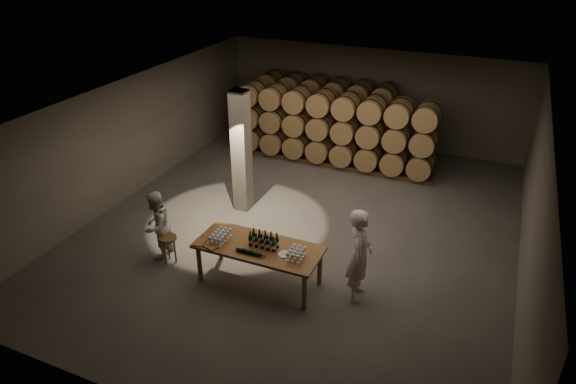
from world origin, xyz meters
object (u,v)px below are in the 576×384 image
at_px(plate, 285,254).
at_px(person_woman, 157,225).
at_px(bottle_cluster, 264,241).
at_px(notebook_near, 211,247).
at_px(person_man, 359,255).
at_px(tasting_table, 259,250).
at_px(stool, 168,242).

distance_m(plate, person_woman, 3.10).
distance_m(bottle_cluster, notebook_near, 1.07).
distance_m(bottle_cluster, person_man, 1.93).
relative_size(tasting_table, person_woman, 1.62).
xyz_separation_m(plate, stool, (-2.76, -0.07, -0.38)).
bearing_deg(person_woman, plate, 84.75).
relative_size(stool, person_woman, 0.40).
xyz_separation_m(bottle_cluster, notebook_near, (-0.96, -0.45, -0.11)).
bearing_deg(tasting_table, stool, -176.20).
height_order(plate, notebook_near, notebook_near).
height_order(stool, person_woman, person_woman).
distance_m(plate, stool, 2.78).
distance_m(tasting_table, notebook_near, 0.97).
bearing_deg(bottle_cluster, tasting_table, -165.02).
height_order(tasting_table, person_woman, person_woman).
relative_size(tasting_table, stool, 4.03).
distance_m(bottle_cluster, stool, 2.31).
bearing_deg(notebook_near, person_woman, -176.70).
distance_m(stool, person_woman, 0.45).
xyz_separation_m(tasting_table, plate, (0.61, -0.07, 0.11)).
distance_m(plate, notebook_near, 1.51).
bearing_deg(stool, tasting_table, 3.80).
xyz_separation_m(notebook_near, person_man, (2.87, 0.80, 0.08)).
distance_m(stool, person_man, 4.21).
bearing_deg(plate, tasting_table, 173.02).
xyz_separation_m(tasting_table, notebook_near, (-0.86, -0.42, 0.12)).
bearing_deg(person_man, notebook_near, 94.91).
bearing_deg(tasting_table, notebook_near, -153.81).
bearing_deg(notebook_near, stool, -175.73).
relative_size(notebook_near, person_woman, 0.16).
height_order(bottle_cluster, person_woman, person_woman).
bearing_deg(stool, person_woman, 163.17).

